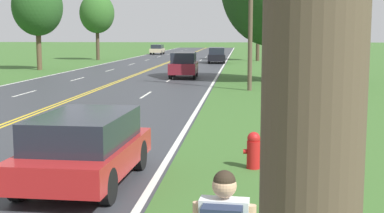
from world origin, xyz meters
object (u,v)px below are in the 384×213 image
(car_red_hatchback_nearest, at_px, (85,146))
(car_maroon_suv_approaching, at_px, (184,64))
(tree_left_verge, at_px, (97,13))
(car_champagne_hatchback_mid_far, at_px, (157,49))
(tree_behind_sign, at_px, (258,9))
(tree_far_back, at_px, (37,7))
(fire_hydrant, at_px, (254,150))
(car_black_van_mid_near, at_px, (217,55))

(car_red_hatchback_nearest, relative_size, car_maroon_suv_approaching, 0.99)
(tree_left_verge, relative_size, car_champagne_hatchback_mid_far, 1.98)
(tree_left_verge, bearing_deg, car_champagne_hatchback_mid_far, 76.70)
(tree_behind_sign, distance_m, tree_far_back, 25.89)
(fire_hydrant, bearing_deg, car_maroon_suv_approaching, 99.82)
(tree_behind_sign, relative_size, car_red_hatchback_nearest, 2.00)
(car_red_hatchback_nearest, xyz_separation_m, car_black_van_mid_near, (0.48, 46.43, 0.08))
(tree_behind_sign, distance_m, car_champagne_hatchback_mid_far, 24.05)
(fire_hydrant, relative_size, car_red_hatchback_nearest, 0.21)
(fire_hydrant, height_order, car_black_van_mid_near, car_black_van_mid_near)
(car_champagne_hatchback_mid_far, bearing_deg, car_red_hatchback_nearest, -171.85)
(tree_behind_sign, xyz_separation_m, car_maroon_suv_approaching, (-5.82, -24.88, -4.94))
(fire_hydrant, distance_m, car_red_hatchback_nearest, 3.84)
(tree_far_back, height_order, car_maroon_suv_approaching, tree_far_back)
(tree_far_back, distance_m, car_red_hatchback_nearest, 37.34)
(car_champagne_hatchback_mid_far, bearing_deg, fire_hydrant, -168.84)
(car_red_hatchback_nearest, bearing_deg, tree_behind_sign, 176.78)
(car_maroon_suv_approaching, bearing_deg, fire_hydrant, 7.93)
(fire_hydrant, bearing_deg, car_black_van_mid_near, 93.82)
(car_red_hatchback_nearest, relative_size, car_champagne_hatchback_mid_far, 1.05)
(car_red_hatchback_nearest, bearing_deg, fire_hydrant, 117.17)
(tree_left_verge, height_order, tree_behind_sign, tree_behind_sign)
(tree_left_verge, bearing_deg, fire_hydrant, -70.96)
(fire_hydrant, xyz_separation_m, tree_left_verge, (-17.38, 50.39, 5.04))
(fire_hydrant, distance_m, car_black_van_mid_near, 44.92)
(tree_left_verge, xyz_separation_m, car_red_hatchback_nearest, (13.92, -52.00, -4.68))
(car_maroon_suv_approaching, relative_size, car_champagne_hatchback_mid_far, 1.06)
(tree_left_verge, relative_size, car_red_hatchback_nearest, 1.89)
(tree_left_verge, relative_size, car_black_van_mid_near, 1.66)
(tree_left_verge, bearing_deg, car_maroon_suv_approaching, -62.70)
(tree_behind_sign, height_order, car_champagne_hatchback_mid_far, tree_behind_sign)
(tree_far_back, relative_size, car_black_van_mid_near, 1.66)
(fire_hydrant, xyz_separation_m, car_champagne_hatchback_mid_far, (-13.11, 68.45, 0.36))
(fire_hydrant, xyz_separation_m, car_red_hatchback_nearest, (-3.47, -1.61, 0.36))
(tree_left_verge, xyz_separation_m, car_maroon_suv_approaching, (13.03, -25.26, -4.51))
(car_maroon_suv_approaching, distance_m, car_champagne_hatchback_mid_far, 44.19)
(car_champagne_hatchback_mid_far, bearing_deg, tree_far_back, 173.05)
(tree_far_back, bearing_deg, fire_hydrant, -61.53)
(car_black_van_mid_near, bearing_deg, fire_hydrant, 1.23)
(fire_hydrant, bearing_deg, car_champagne_hatchback_mid_far, 100.85)
(tree_far_back, height_order, car_red_hatchback_nearest, tree_far_back)
(tree_behind_sign, height_order, tree_far_back, tree_behind_sign)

